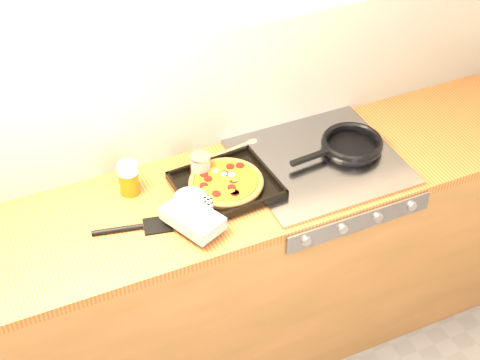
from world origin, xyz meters
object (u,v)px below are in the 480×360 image
tomato_can (201,167)px  juice_glass (129,179)px  pizza_on_tray (216,192)px  frying_pan (351,144)px

tomato_can → juice_glass: juice_glass is taller
pizza_on_tray → frying_pan: (0.60, 0.05, -0.00)m
tomato_can → juice_glass: bearing=172.8°
pizza_on_tray → juice_glass: size_ratio=3.68×
juice_glass → pizza_on_tray: bearing=-32.0°
pizza_on_tray → juice_glass: bearing=148.0°
frying_pan → pizza_on_tray: bearing=-175.5°
tomato_can → juice_glass: 0.27m
pizza_on_tray → juice_glass: (-0.28, 0.17, 0.03)m
pizza_on_tray → frying_pan: bearing=4.5°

